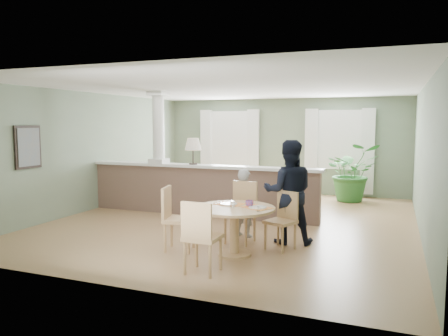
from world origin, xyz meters
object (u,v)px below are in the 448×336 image
at_px(houseplant, 352,172).
at_px(man_person, 289,192).
at_px(dining_table, 235,217).
at_px(chair_far_man, 283,217).
at_px(sofa, 248,187).
at_px(chair_side, 174,215).
at_px(child_person, 244,203).
at_px(chair_near, 200,234).
at_px(chair_far_boy, 242,209).

distance_m(houseplant, man_person, 4.52).
xyz_separation_m(dining_table, chair_far_man, (0.59, 0.62, -0.09)).
distance_m(sofa, chair_side, 4.20).
height_order(sofa, chair_far_man, chair_far_man).
bearing_deg(sofa, chair_far_man, -50.31).
relative_size(chair_far_man, man_person, 0.53).
bearing_deg(chair_far_man, dining_table, -110.76).
bearing_deg(child_person, chair_side, 71.64).
height_order(houseplant, chair_side, houseplant).
relative_size(sofa, chair_side, 2.83).
height_order(chair_side, child_person, child_person).
bearing_deg(chair_side, chair_near, -148.50).
bearing_deg(chair_far_boy, man_person, 20.04).
bearing_deg(chair_near, man_person, -110.53).
height_order(chair_near, chair_side, chair_side).
bearing_deg(chair_side, houseplant, -34.37).
bearing_deg(man_person, chair_far_man, 74.96).
relative_size(chair_far_boy, chair_near, 1.03).
relative_size(sofa, child_person, 2.35).
relative_size(chair_near, child_person, 0.82).
height_order(sofa, child_person, child_person).
bearing_deg(houseplant, chair_near, -101.99).
relative_size(houseplant, man_person, 0.86).
distance_m(dining_table, child_person, 1.13).
height_order(houseplant, chair_near, houseplant).
height_order(child_person, man_person, man_person).
xyz_separation_m(sofa, dining_table, (1.15, -4.10, 0.18)).
height_order(chair_far_man, chair_side, chair_side).
xyz_separation_m(chair_far_boy, chair_side, (-0.83, -0.86, -0.01)).
relative_size(houseplant, chair_far_boy, 1.47).
relative_size(houseplant, dining_table, 1.21).
bearing_deg(sofa, chair_far_boy, -60.25).
height_order(dining_table, child_person, child_person).
xyz_separation_m(chair_far_man, chair_near, (-0.73, -1.58, 0.04)).
relative_size(sofa, dining_table, 2.31).
bearing_deg(chair_far_boy, child_person, 107.80).
relative_size(dining_table, child_person, 1.02).
xyz_separation_m(chair_side, man_person, (1.58, 1.06, 0.31)).
xyz_separation_m(dining_table, man_person, (0.59, 0.98, 0.27)).
bearing_deg(chair_side, child_person, -44.79).
bearing_deg(man_person, chair_near, 54.46).
bearing_deg(chair_near, dining_table, -97.97).
relative_size(chair_far_boy, chair_side, 1.01).
distance_m(houseplant, chair_far_boy, 4.88).
bearing_deg(sofa, houseplant, 42.61).
distance_m(dining_table, chair_far_boy, 0.79).
bearing_deg(child_person, chair_near, 106.39).
xyz_separation_m(sofa, chair_far_man, (1.75, -3.48, 0.09)).
height_order(chair_far_boy, man_person, man_person).
relative_size(chair_far_boy, chair_far_man, 1.11).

